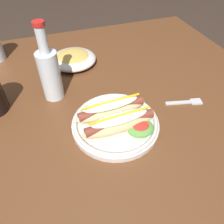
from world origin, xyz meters
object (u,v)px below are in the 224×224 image
at_px(glass_bottle, 50,72).
at_px(side_bowl, 73,59).
at_px(fork, 187,102).
at_px(hot_dog_plate, 116,120).

height_order(glass_bottle, side_bowl, glass_bottle).
bearing_deg(fork, glass_bottle, 169.60).
height_order(fork, glass_bottle, glass_bottle).
bearing_deg(fork, hot_dog_plate, -161.42).
distance_m(hot_dog_plate, glass_bottle, 0.26).
bearing_deg(side_bowl, fork, -49.84).
xyz_separation_m(hot_dog_plate, fork, (0.25, 0.02, -0.02)).
bearing_deg(glass_bottle, side_bowl, 59.58).
bearing_deg(side_bowl, hot_dog_plate, -83.15).
distance_m(glass_bottle, side_bowl, 0.21).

